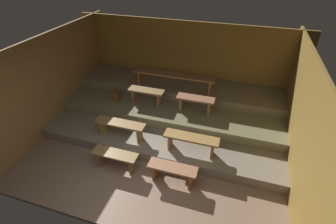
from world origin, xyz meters
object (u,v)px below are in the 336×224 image
Objects in this scene: bench_lower_right at (191,140)px; bench_middle_left at (146,93)px; bench_upper_center at (174,76)px; wooden_crate_middle at (116,95)px; bench_floor_left at (115,157)px; bench_middle_right at (195,101)px; bench_floor_right at (173,170)px; bench_lower_left at (121,126)px.

bench_middle_left reaches higher than bench_lower_right.
bench_middle_left is (-1.49, 1.19, 0.24)m from bench_lower_right.
bench_lower_right is at bearing -62.82° from bench_upper_center.
wooden_crate_middle is (-1.45, -0.66, -0.48)m from bench_upper_center.
wooden_crate_middle is at bearing 116.06° from bench_floor_left.
bench_middle_right reaches higher than wooden_crate_middle.
bench_floor_right is 2.72m from bench_upper_center.
bench_upper_center is (-0.92, 1.79, 0.53)m from bench_lower_right.
bench_floor_right is 2.34m from bench_middle_left.
bench_lower_right reaches higher than bench_floor_left.
bench_middle_right is 0.42× the size of bench_upper_center.
bench_middle_left reaches higher than bench_lower_left.
bench_middle_left is 0.90m from wooden_crate_middle.
bench_middle_right is 2.19m from wooden_crate_middle.
bench_floor_right is at bearing -40.42° from wooden_crate_middle.
bench_middle_left is 4.08× the size of wooden_crate_middle.
bench_upper_center is 9.68× the size of wooden_crate_middle.
bench_middle_right is at bearing 1.33° from wooden_crate_middle.
bench_floor_left is at bearing -63.94° from wooden_crate_middle.
bench_upper_center is (-0.72, 2.50, 0.78)m from bench_floor_right.
bench_lower_left is 5.14× the size of wooden_crate_middle.
wooden_crate_middle reaches higher than bench_floor_left.
bench_middle_left is at bearing 81.28° from bench_lower_left.
bench_lower_left is 1.33m from wooden_crate_middle.
bench_floor_right is 1.96m from bench_middle_right.
wooden_crate_middle is at bearing 154.38° from bench_lower_right.
bench_upper_center reaches higher than bench_floor_right.
bench_lower_right is at bearing -25.62° from wooden_crate_middle.
bench_lower_right is 1.92m from bench_middle_left.
bench_lower_left is 1.26× the size of bench_middle_left.
bench_lower_left is (-0.20, 0.71, 0.26)m from bench_floor_left.
bench_floor_right is 0.78m from bench_lower_right.
bench_floor_left is at bearing -102.30° from bench_upper_center.
wooden_crate_middle is at bearing 139.58° from bench_floor_right.
bench_middle_left and bench_middle_right have the same top height.
bench_lower_left and bench_lower_right have the same top height.
bench_floor_left is 2.08m from wooden_crate_middle.
bench_lower_right is 1.22m from bench_middle_right.
bench_middle_right is (0.02, 1.89, 0.50)m from bench_floor_right.
bench_floor_left is 0.84× the size of bench_lower_right.
bench_lower_left is at bearing -98.72° from bench_middle_left.
bench_middle_right is at bearing 98.72° from bench_lower_right.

